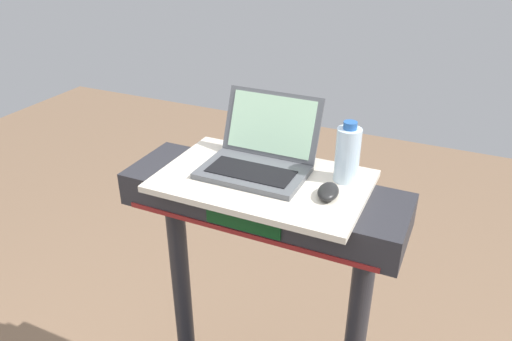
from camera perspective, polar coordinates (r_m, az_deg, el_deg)
name	(u,v)px	position (r m, az deg, el deg)	size (l,w,h in m)	color
desk_board	(263,181)	(1.52, 0.79, -1.22)	(0.64, 0.41, 0.02)	beige
laptop	(259,156)	(1.55, 0.38, 1.71)	(0.33, 0.29, 0.22)	#515459
computer_mouse	(328,192)	(1.42, 8.38, -2.44)	(0.06, 0.10, 0.03)	black
water_bottle	(348,154)	(1.49, 10.58, 1.89)	(0.07, 0.07, 0.19)	silver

